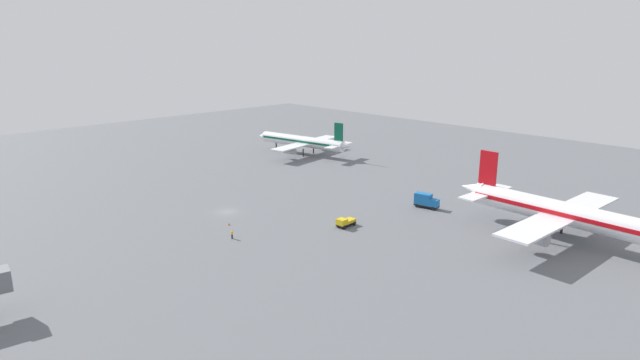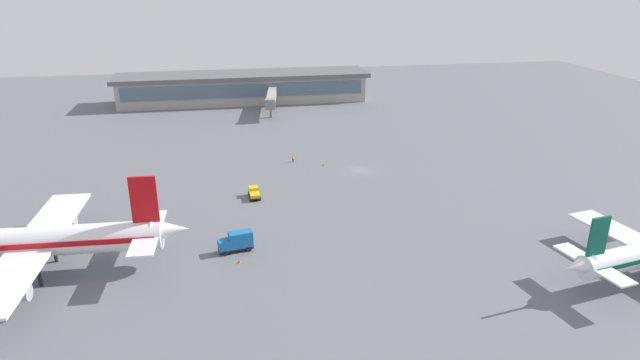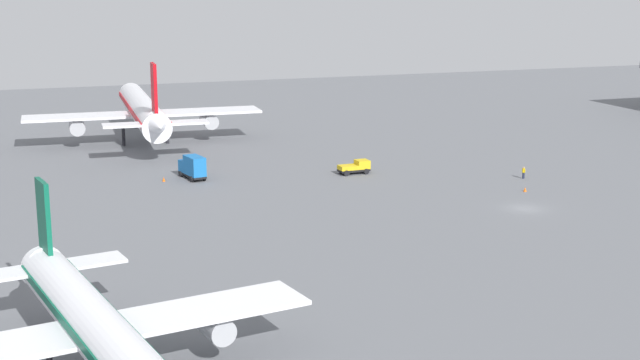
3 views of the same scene
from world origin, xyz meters
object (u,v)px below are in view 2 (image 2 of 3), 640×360
Objects in this scene: ground_crew_worker at (293,158)px; safety_cone_near_gate at (239,261)px; airplane_at_gate at (23,242)px; safety_cone_mid_apron at (324,164)px; pushback_tractor at (254,193)px; catering_truck at (237,242)px.

ground_crew_worker is 49.67m from safety_cone_near_gate.
airplane_at_gate is 67.39m from safety_cone_mid_apron.
pushback_tractor is 23.40m from ground_crew_worker.
catering_truck is 22.92m from pushback_tractor.
safety_cone_near_gate is 48.52m from safety_cone_mid_apron.
airplane_at_gate is 81.61× the size of safety_cone_mid_apron.
ground_crew_worker is at bearing -30.47° from safety_cone_mid_apron.
safety_cone_near_gate is 1.00× the size of safety_cone_mid_apron.
airplane_at_gate is 81.61× the size of safety_cone_near_gate.
airplane_at_gate reaches higher than pushback_tractor.
pushback_tractor reaches higher than safety_cone_near_gate.
pushback_tractor is 2.68× the size of ground_crew_worker.
catering_truck reaches higher than safety_cone_mid_apron.
catering_truck is 45.84m from ground_crew_worker.
pushback_tractor is 26.91m from safety_cone_near_gate.
airplane_at_gate is 64.86m from ground_crew_worker.
pushback_tractor is 7.46× the size of safety_cone_near_gate.
catering_truck is at bearing -173.81° from airplane_at_gate.
pushback_tractor is (-4.37, -22.49, -0.73)m from catering_truck.
ground_crew_worker is at bearing -107.60° from safety_cone_near_gate.
catering_truck is at bearing -28.64° from ground_crew_worker.
pushback_tractor is at bearing -99.02° from safety_cone_near_gate.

